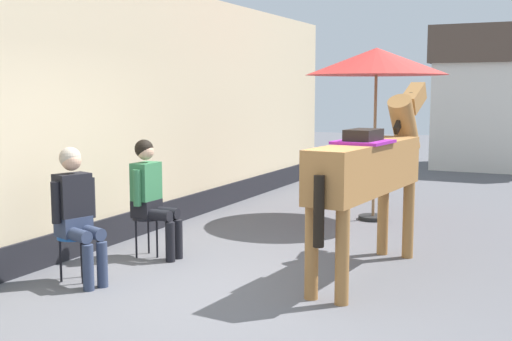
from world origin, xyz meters
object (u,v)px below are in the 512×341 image
object	(u,v)px
seated_visitor_near	(76,208)
saddled_horse_center	(371,167)
seated_visitor_far	(151,192)
cafe_parasol	(376,63)

from	to	relation	value
seated_visitor_near	saddled_horse_center	xyz separation A→B (m)	(2.60, 1.60, 0.38)
saddled_horse_center	seated_visitor_near	bearing A→B (deg)	-148.31
seated_visitor_far	saddled_horse_center	distance (m)	2.57
seated_visitor_near	saddled_horse_center	bearing A→B (deg)	31.69
seated_visitor_near	seated_visitor_far	size ratio (longest dim) A/B	1.00
seated_visitor_far	saddled_horse_center	xyz separation A→B (m)	(2.50, 0.44, 0.38)
seated_visitor_far	cafe_parasol	xyz separation A→B (m)	(1.77, 3.28, 1.59)
seated_visitor_near	saddled_horse_center	world-z (taller)	saddled_horse_center
seated_visitor_near	seated_visitor_far	distance (m)	1.17
cafe_parasol	saddled_horse_center	bearing A→B (deg)	-75.59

